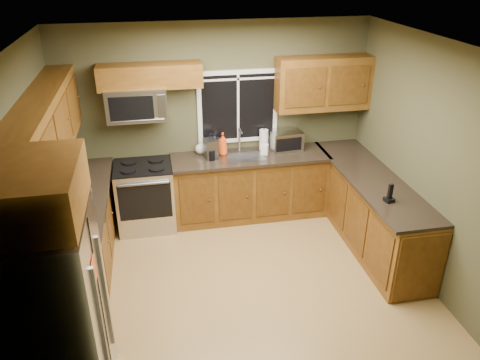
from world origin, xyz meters
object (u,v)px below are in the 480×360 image
object	(u,v)px
refrigerator	(55,320)
coffee_maker	(211,150)
kettle	(215,145)
cordless_phone	(390,196)
paper_towel_roll	(264,140)
soap_bottle_b	(265,147)
toaster_oven	(286,140)
range	(145,196)
soap_bottle_c	(200,147)
soap_bottle_a	(223,144)
microwave	(136,104)

from	to	relation	value
refrigerator	coffee_maker	size ratio (longest dim) A/B	6.74
kettle	cordless_phone	distance (m)	2.45
paper_towel_roll	soap_bottle_b	bearing A→B (deg)	-99.57
cordless_phone	toaster_oven	bearing A→B (deg)	112.98
range	toaster_oven	distance (m)	2.10
toaster_oven	soap_bottle_b	bearing A→B (deg)	-160.74
soap_bottle_b	soap_bottle_c	distance (m)	0.89
range	coffee_maker	size ratio (longest dim) A/B	3.51
soap_bottle_a	soap_bottle_b	distance (m)	0.58
refrigerator	cordless_phone	bearing A→B (deg)	19.50
microwave	kettle	distance (m)	1.20
paper_towel_roll	soap_bottle_a	bearing A→B (deg)	-172.70
refrigerator	soap_bottle_a	xyz separation A→B (m)	(1.79, 2.90, 0.20)
kettle	soap_bottle_b	world-z (taller)	kettle
paper_towel_roll	soap_bottle_a	world-z (taller)	paper_towel_roll
paper_towel_roll	soap_bottle_a	xyz separation A→B (m)	(-0.59, -0.08, 0.01)
coffee_maker	paper_towel_roll	world-z (taller)	paper_towel_roll
soap_bottle_c	microwave	bearing A→B (deg)	-173.30
microwave	toaster_oven	bearing A→B (deg)	0.30
microwave	soap_bottle_c	bearing A→B (deg)	6.70
toaster_oven	soap_bottle_c	bearing A→B (deg)	176.01
soap_bottle_b	paper_towel_roll	bearing A→B (deg)	80.43
kettle	soap_bottle_c	world-z (taller)	kettle
soap_bottle_b	cordless_phone	bearing A→B (deg)	-56.42
refrigerator	soap_bottle_c	size ratio (longest dim) A/B	9.56
refrigerator	microwave	xyz separation A→B (m)	(0.69, 2.91, 0.83)
coffee_maker	soap_bottle_c	xyz separation A→B (m)	(-0.12, 0.20, -0.03)
range	coffee_maker	xyz separation A→B (m)	(0.92, 0.03, 0.60)
kettle	toaster_oven	bearing A→B (deg)	-1.93
paper_towel_roll	soap_bottle_b	size ratio (longest dim) A/B	1.51
paper_towel_roll	cordless_phone	xyz separation A→B (m)	(1.03, -1.77, -0.08)
toaster_oven	soap_bottle_a	size ratio (longest dim) A/B	1.47
toaster_oven	coffee_maker	world-z (taller)	toaster_oven
kettle	paper_towel_roll	world-z (taller)	paper_towel_roll
soap_bottle_c	coffee_maker	bearing A→B (deg)	-59.27
cordless_phone	range	bearing A→B (deg)	150.21
range	cordless_phone	bearing A→B (deg)	-29.79
refrigerator	paper_towel_roll	world-z (taller)	refrigerator
paper_towel_roll	soap_bottle_c	size ratio (longest dim) A/B	1.70
kettle	soap_bottle_a	distance (m)	0.12
kettle	soap_bottle_b	size ratio (longest dim) A/B	1.28
coffee_maker	range	bearing A→B (deg)	-177.92
paper_towel_roll	coffee_maker	bearing A→B (deg)	-167.23
soap_bottle_a	soap_bottle_b	xyz separation A→B (m)	(0.56, -0.10, -0.05)
refrigerator	soap_bottle_b	world-z (taller)	refrigerator
refrigerator	cordless_phone	xyz separation A→B (m)	(3.41, 1.21, 0.10)
range	cordless_phone	distance (m)	3.19
range	kettle	bearing A→B (deg)	10.23
microwave	paper_towel_roll	size ratio (longest dim) A/B	2.38
cordless_phone	kettle	bearing A→B (deg)	134.75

